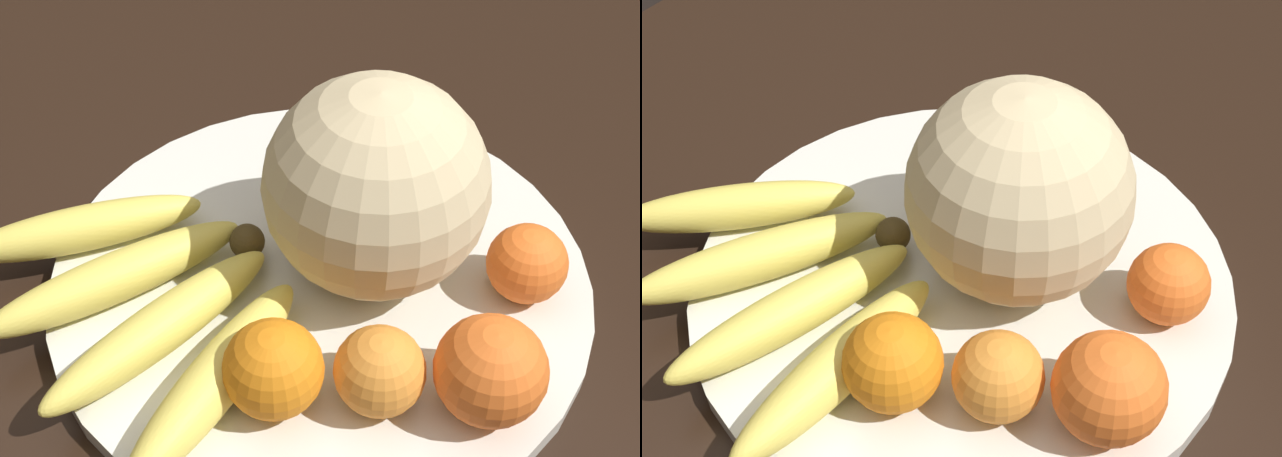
{
  "view_description": "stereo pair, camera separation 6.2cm",
  "coord_description": "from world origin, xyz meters",
  "views": [
    {
      "loc": [
        -0.4,
        -0.25,
        1.29
      ],
      "look_at": [
        0.01,
        -0.04,
        0.82
      ],
      "focal_mm": 50.0,
      "sensor_mm": 36.0,
      "label": 1
    },
    {
      "loc": [
        -0.37,
        -0.3,
        1.29
      ],
      "look_at": [
        0.01,
        -0.04,
        0.82
      ],
      "focal_mm": 50.0,
      "sensor_mm": 36.0,
      "label": 2
    }
  ],
  "objects": [
    {
      "name": "kitchen_table",
      "position": [
        0.0,
        0.0,
        0.67
      ],
      "size": [
        1.61,
        0.97,
        0.75
      ],
      "color": "black",
      "rests_on": "ground_plane"
    },
    {
      "name": "orange_back_left",
      "position": [
        -0.1,
        -0.06,
        0.81
      ],
      "size": [
        0.07,
        0.07,
        0.07
      ],
      "color": "orange",
      "rests_on": "fruit_bowl"
    },
    {
      "name": "melon",
      "position": [
        0.04,
        -0.07,
        0.85
      ],
      "size": [
        0.17,
        0.17,
        0.17
      ],
      "color": "beige",
      "rests_on": "fruit_bowl"
    },
    {
      "name": "fruit_bowl",
      "position": [
        0.01,
        -0.04,
        0.76
      ],
      "size": [
        0.42,
        0.42,
        0.02
      ],
      "color": "silver",
      "rests_on": "kitchen_table"
    },
    {
      "name": "orange_mid_center",
      "position": [
        -0.04,
        -0.19,
        0.81
      ],
      "size": [
        0.08,
        0.08,
        0.08
      ],
      "color": "orange",
      "rests_on": "fruit_bowl"
    },
    {
      "name": "banana_bunch",
      "position": [
        -0.09,
        0.05,
        0.79
      ],
      "size": [
        0.25,
        0.27,
        0.04
      ],
      "rotation": [
        0.0,
        0.0,
        9.0
      ],
      "color": "#473819",
      "rests_on": "fruit_bowl"
    },
    {
      "name": "orange_front_right",
      "position": [
        -0.07,
        -0.13,
        0.8
      ],
      "size": [
        0.06,
        0.06,
        0.06
      ],
      "color": "orange",
      "rests_on": "fruit_bowl"
    },
    {
      "name": "orange_front_left",
      "position": [
        0.07,
        -0.18,
        0.8
      ],
      "size": [
        0.06,
        0.06,
        0.06
      ],
      "color": "orange",
      "rests_on": "fruit_bowl"
    }
  ]
}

